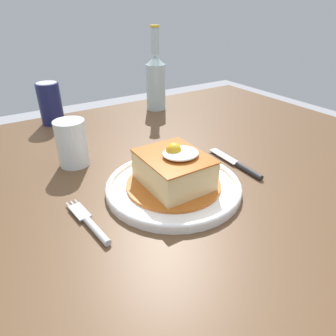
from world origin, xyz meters
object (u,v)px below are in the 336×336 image
main_plate (173,186)px  knife (241,166)px  fork (91,224)px  soda_can (50,104)px  drinking_glass (72,146)px  beer_bottle_clear (156,80)px

main_plate → knife: 0.18m
main_plate → fork: bearing=-173.1°
fork → soda_can: size_ratio=1.14×
main_plate → drinking_glass: size_ratio=2.55×
knife → soda_can: 0.59m
main_plate → soda_can: soda_can is taller
soda_can → drinking_glass: (-0.03, -0.30, -0.02)m
soda_can → beer_bottle_clear: 0.34m
fork → soda_can: soda_can is taller
fork → beer_bottle_clear: size_ratio=0.53×
knife → beer_bottle_clear: 0.49m
beer_bottle_clear → drinking_glass: (-0.37, -0.25, -0.05)m
knife → beer_bottle_clear: (0.06, 0.47, 0.09)m
main_plate → drinking_glass: (-0.13, 0.21, 0.04)m
fork → knife: (0.35, 0.01, 0.00)m
main_plate → soda_can: size_ratio=2.16×
fork → beer_bottle_clear: (0.41, 0.48, 0.09)m
knife → drinking_glass: 0.38m
fork → knife: same height
fork → drinking_glass: 0.24m
beer_bottle_clear → main_plate: bearing=-116.8°
fork → soda_can: 0.54m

